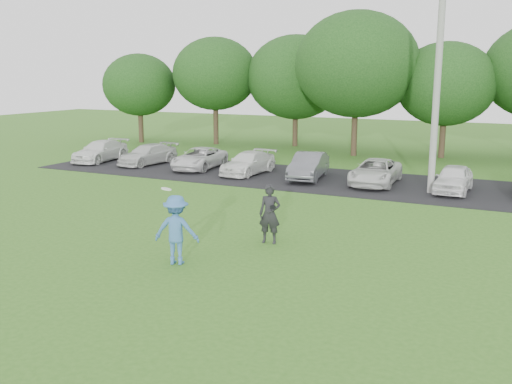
# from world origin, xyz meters

# --- Properties ---
(ground) EXTENTS (100.00, 100.00, 0.00)m
(ground) POSITION_xyz_m (0.00, 0.00, 0.00)
(ground) COLOR #356A1E
(ground) RESTS_ON ground
(parking_lot) EXTENTS (32.00, 6.50, 0.03)m
(parking_lot) POSITION_xyz_m (0.00, 13.00, 0.01)
(parking_lot) COLOR black
(parking_lot) RESTS_ON ground
(utility_pole) EXTENTS (0.28, 0.28, 9.27)m
(utility_pole) POSITION_xyz_m (4.08, 12.08, 4.64)
(utility_pole) COLOR #979893
(utility_pole) RESTS_ON ground
(frisbee_player) EXTENTS (1.35, 1.01, 2.09)m
(frisbee_player) POSITION_xyz_m (-0.56, -0.21, 0.93)
(frisbee_player) COLOR teal
(frisbee_player) RESTS_ON ground
(camera_bystander) EXTENTS (0.71, 0.53, 1.78)m
(camera_bystander) POSITION_xyz_m (0.90, 2.57, 0.89)
(camera_bystander) COLOR black
(camera_bystander) RESTS_ON ground
(parked_cars) EXTENTS (30.56, 4.30, 1.24)m
(parked_cars) POSITION_xyz_m (-0.90, 12.97, 0.59)
(parked_cars) COLOR white
(parked_cars) RESTS_ON parking_lot
(tree_row) EXTENTS (42.39, 9.85, 8.64)m
(tree_row) POSITION_xyz_m (1.51, 22.76, 4.91)
(tree_row) COLOR #38281C
(tree_row) RESTS_ON ground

